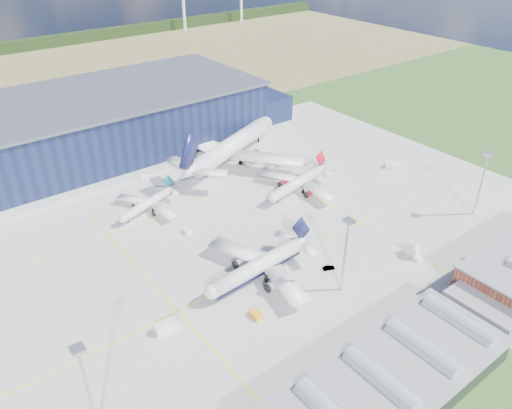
# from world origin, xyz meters

# --- Properties ---
(ground) EXTENTS (600.00, 600.00, 0.00)m
(ground) POSITION_xyz_m (0.00, 0.00, 0.00)
(ground) COLOR #294D1D
(ground) RESTS_ON ground
(apron) EXTENTS (220.00, 160.00, 0.08)m
(apron) POSITION_xyz_m (0.00, 10.00, 0.03)
(apron) COLOR #9E9E99
(apron) RESTS_ON ground
(farmland) EXTENTS (600.00, 220.00, 0.01)m
(farmland) POSITION_xyz_m (0.00, 220.00, 0.00)
(farmland) COLOR olive
(farmland) RESTS_ON ground
(hangar) EXTENTS (145.00, 62.00, 26.10)m
(hangar) POSITION_xyz_m (2.81, 94.80, 11.62)
(hangar) COLOR #111738
(hangar) RESTS_ON ground
(glass_concourse) EXTENTS (78.00, 23.00, 8.60)m
(glass_concourse) POSITION_xyz_m (-6.45, -60.00, 3.69)
(glass_concourse) COLOR black
(glass_concourse) RESTS_ON ground
(light_mast_west) EXTENTS (2.60, 2.60, 23.00)m
(light_mast_west) POSITION_xyz_m (-60.00, -30.00, 15.43)
(light_mast_west) COLOR #B9BCC1
(light_mast_west) RESTS_ON ground
(light_mast_center) EXTENTS (2.60, 2.60, 23.00)m
(light_mast_center) POSITION_xyz_m (10.00, -30.00, 15.43)
(light_mast_center) COLOR #B9BCC1
(light_mast_center) RESTS_ON ground
(light_mast_east) EXTENTS (2.60, 2.60, 23.00)m
(light_mast_east) POSITION_xyz_m (75.00, -30.00, 15.43)
(light_mast_east) COLOR #B9BCC1
(light_mast_east) RESTS_ON ground
(airliner_navy) EXTENTS (42.55, 41.74, 13.06)m
(airliner_navy) POSITION_xyz_m (-5.48, -12.00, 6.53)
(airliner_navy) COLOR silver
(airliner_navy) RESTS_ON ground
(airliner_red) EXTENTS (40.92, 40.33, 11.37)m
(airliner_red) POSITION_xyz_m (36.80, 18.87, 5.69)
(airliner_red) COLOR silver
(airliner_red) RESTS_ON ground
(airliner_widebody) EXTENTS (86.75, 85.96, 21.77)m
(airliner_widebody) POSITION_xyz_m (34.16, 55.00, 10.89)
(airliner_widebody) COLOR silver
(airliner_widebody) RESTS_ON ground
(airliner_regional) EXTENTS (35.00, 34.63, 9.02)m
(airliner_regional) POSITION_xyz_m (-13.46, 40.00, 4.51)
(airliner_regional) COLOR silver
(airliner_regional) RESTS_ON ground
(gse_tug_a) EXTENTS (2.26, 3.60, 1.48)m
(gse_tug_a) POSITION_xyz_m (-15.06, -24.17, 0.74)
(gse_tug_a) COLOR #FFA816
(gse_tug_a) RESTS_ON ground
(gse_van_a) EXTENTS (5.68, 2.57, 2.45)m
(gse_van_a) POSITION_xyz_m (-35.69, -14.16, 1.23)
(gse_van_a) COLOR white
(gse_van_a) RESTS_ON ground
(gse_cart_a) EXTENTS (2.07, 3.00, 1.27)m
(gse_cart_a) POSITION_xyz_m (-9.15, 20.25, 0.64)
(gse_cart_a) COLOR white
(gse_cart_a) RESTS_ON ground
(gse_van_b) EXTENTS (4.95, 5.87, 2.47)m
(gse_van_b) POSITION_xyz_m (80.98, 9.90, 1.23)
(gse_van_b) COLOR white
(gse_van_b) RESTS_ON ground
(gse_cart_b) EXTENTS (4.00, 3.76, 1.44)m
(gse_cart_b) POSITION_xyz_m (-2.77, 62.00, 0.72)
(gse_cart_b) COLOR white
(gse_cart_b) RESTS_ON ground
(gse_van_c) EXTENTS (4.54, 2.35, 2.13)m
(gse_van_c) POSITION_xyz_m (59.76, -46.00, 1.07)
(gse_van_c) COLOR white
(gse_van_c) RESTS_ON ground
(airstair) EXTENTS (2.04, 4.64, 2.92)m
(airstair) POSITION_xyz_m (38.06, -31.98, 1.46)
(airstair) COLOR white
(airstair) RESTS_ON ground
(car_a) EXTENTS (3.85, 2.65, 1.22)m
(car_a) POSITION_xyz_m (49.58, -43.70, 0.61)
(car_a) COLOR #99999E
(car_a) RESTS_ON ground
(car_b) EXTENTS (3.78, 2.50, 1.18)m
(car_b) POSITION_xyz_m (13.72, -21.56, 0.59)
(car_b) COLOR #99999E
(car_b) RESTS_ON ground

